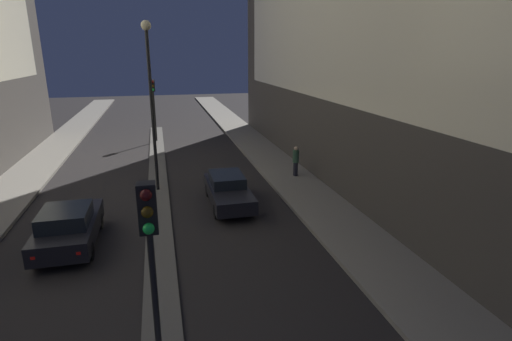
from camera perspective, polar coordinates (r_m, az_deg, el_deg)
median_strip at (r=22.45m, az=-13.82°, el=-1.91°), size 1.04×34.51×0.11m
traffic_light_near at (r=7.36m, az=-14.75°, el=-11.38°), size 0.32×0.42×4.81m
traffic_light_mid at (r=32.67m, az=-14.43°, el=10.19°), size 0.32×0.42×4.81m
street_lamp at (r=20.37m, az=-14.86°, el=11.75°), size 0.47×0.47×8.31m
car_left_lane at (r=16.44m, az=-25.22°, el=-7.28°), size 1.94×4.33×1.57m
car_right_lane at (r=18.90m, az=-4.02°, el=-2.78°), size 1.77×4.64×1.44m
pedestrian_on_right_sidewalk at (r=22.80m, az=5.69°, el=1.47°), size 0.35×0.35×1.72m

